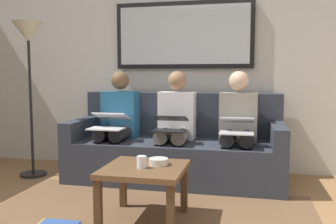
% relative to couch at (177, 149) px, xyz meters
% --- Properties ---
extents(wall_rear, '(6.00, 0.12, 2.60)m').
position_rel_couch_xyz_m(wall_rear, '(0.00, -0.48, 0.99)').
color(wall_rear, beige).
rests_on(wall_rear, ground_plane).
extents(area_rug, '(2.60, 1.80, 0.01)m').
position_rel_couch_xyz_m(area_rug, '(0.00, 1.27, -0.31)').
color(area_rug, brown).
rests_on(area_rug, ground_plane).
extents(couch, '(2.20, 0.90, 0.90)m').
position_rel_couch_xyz_m(couch, '(0.00, 0.00, 0.00)').
color(couch, '#2D333D').
rests_on(couch, ground_plane).
extents(framed_mirror, '(1.59, 0.05, 0.76)m').
position_rel_couch_xyz_m(framed_mirror, '(0.00, -0.39, 1.24)').
color(framed_mirror, black).
extents(coffee_table, '(0.60, 0.60, 0.42)m').
position_rel_couch_xyz_m(coffee_table, '(0.00, 1.22, 0.05)').
color(coffee_table, brown).
rests_on(coffee_table, ground_plane).
extents(cup, '(0.07, 0.07, 0.09)m').
position_rel_couch_xyz_m(cup, '(0.01, 1.27, 0.16)').
color(cup, silver).
rests_on(cup, coffee_table).
extents(bowl, '(0.15, 0.15, 0.05)m').
position_rel_couch_xyz_m(bowl, '(-0.09, 1.15, 0.14)').
color(bowl, beige).
rests_on(bowl, coffee_table).
extents(person_left, '(0.38, 0.58, 1.14)m').
position_rel_couch_xyz_m(person_left, '(-0.64, 0.07, 0.30)').
color(person_left, gray).
rests_on(person_left, couch).
extents(laptop_silver, '(0.31, 0.34, 0.15)m').
position_rel_couch_xyz_m(laptop_silver, '(-0.64, 0.31, 0.31)').
color(laptop_silver, silver).
extents(person_middle, '(0.38, 0.58, 1.14)m').
position_rel_couch_xyz_m(person_middle, '(0.00, 0.07, 0.30)').
color(person_middle, silver).
rests_on(person_middle, couch).
extents(laptop_black, '(0.31, 0.33, 0.15)m').
position_rel_couch_xyz_m(laptop_black, '(0.00, 0.31, 0.31)').
color(laptop_black, black).
extents(person_right, '(0.38, 0.58, 1.14)m').
position_rel_couch_xyz_m(person_right, '(0.64, 0.07, 0.30)').
color(person_right, '#235B84').
rests_on(person_right, couch).
extents(laptop_white, '(0.35, 0.37, 0.16)m').
position_rel_couch_xyz_m(laptop_white, '(0.64, 0.30, 0.32)').
color(laptop_white, white).
extents(standing_lamp, '(0.32, 0.32, 1.66)m').
position_rel_couch_xyz_m(standing_lamp, '(1.55, 0.27, 1.06)').
color(standing_lamp, black).
rests_on(standing_lamp, ground_plane).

